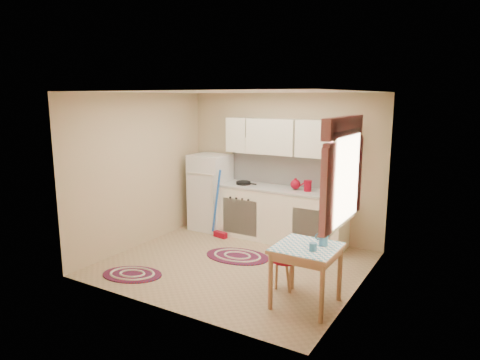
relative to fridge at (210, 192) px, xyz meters
The scene contains 14 objects.
room_shell 1.98m from the fridge, 34.96° to the right, with size 3.64×3.60×2.52m.
fridge is the anchor object (origin of this frame).
broom 0.57m from the fridge, 38.19° to the right, with size 0.28×0.12×1.20m, color blue, non-canonical shape.
base_cabinets 1.43m from the fridge, ahead, with size 2.25×0.60×0.88m, color white.
countertop 1.42m from the fridge, ahead, with size 2.27×0.62×0.04m, color #B3B1AA.
frying_pan 0.75m from the fridge, ahead, with size 0.26×0.26×0.05m, color black.
red_kettle 1.70m from the fridge, ahead, with size 0.19×0.17×0.19m, color maroon, non-canonical shape.
red_canister 1.92m from the fridge, ahead, with size 0.12×0.12×0.16m, color maroon.
table 3.30m from the fridge, 35.45° to the right, with size 0.72×0.72×0.72m, color tan.
stool 2.87m from the fridge, 35.90° to the right, with size 0.35×0.35×0.42m, color maroon.
coffee_pot 3.35m from the fridge, 32.21° to the right, with size 0.13×0.11×0.26m, color #2D648C, non-canonical shape.
mug 3.43m from the fridge, 35.72° to the right, with size 0.09×0.09×0.10m, color #2D648C.
rug_center 1.69m from the fridge, 40.13° to the right, with size 1.01×0.68×0.02m, color maroon, non-canonical shape.
rug_left 2.45m from the fridge, 83.17° to the right, with size 0.85×0.57×0.02m, color maroon, non-canonical shape.
Camera 1 is at (3.12, -5.11, 2.43)m, focal length 32.00 mm.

